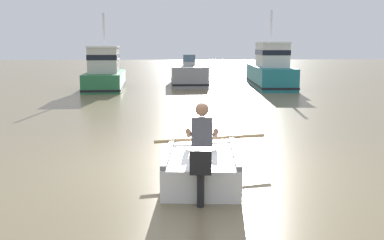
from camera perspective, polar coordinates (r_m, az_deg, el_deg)
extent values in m
plane|color=#7A6B4C|center=(8.04, 0.05, -5.63)|extent=(120.00, 120.00, 0.00)
cube|color=white|center=(7.52, 1.27, -4.98)|extent=(1.34, 3.18, 0.44)
cube|color=white|center=(9.20, 1.36, -2.30)|extent=(0.63, 0.45, 0.42)
cube|color=gray|center=(7.48, -2.63, -3.09)|extent=(0.32, 3.03, 0.08)
cube|color=gray|center=(7.47, 5.20, -3.13)|extent=(0.32, 3.03, 0.08)
cube|color=white|center=(7.38, 1.27, -3.82)|extent=(1.03, 0.36, 0.06)
cylinder|color=black|center=(5.92, 1.14, -8.49)|extent=(0.11, 0.11, 0.54)
cube|color=black|center=(5.82, 1.15, -5.21)|extent=(0.30, 0.26, 0.32)
cube|color=#4C4C51|center=(7.27, 1.28, -1.61)|extent=(0.36, 0.25, 0.52)
sphere|color=#9E7051|center=(7.20, 1.29, 1.36)|extent=(0.22, 0.22, 0.22)
cylinder|color=#9E7051|center=(7.32, -0.44, -1.68)|extent=(0.12, 0.43, 0.23)
cylinder|color=#9E7051|center=(7.32, 3.00, -1.69)|extent=(0.12, 0.43, 0.23)
cylinder|color=tan|center=(7.80, 2.40, -2.35)|extent=(1.96, 0.52, 0.06)
cube|color=#287042|center=(22.39, -10.92, 4.96)|extent=(1.96, 5.32, 0.82)
cube|color=black|center=(22.42, -10.90, 4.28)|extent=(2.00, 5.36, 0.10)
cube|color=beige|center=(21.87, -11.12, 7.47)|extent=(1.43, 2.26, 1.17)
cube|color=black|center=(21.87, -11.13, 7.86)|extent=(1.47, 2.29, 0.24)
cube|color=white|center=(21.86, -11.17, 9.11)|extent=(1.51, 2.38, 0.08)
cylinder|color=silver|center=(22.20, -11.10, 9.61)|extent=(0.10, 0.10, 2.80)
cube|color=gray|center=(24.13, -0.42, 5.71)|extent=(1.83, 4.45, 1.04)
cube|color=black|center=(24.15, -0.42, 4.91)|extent=(1.87, 4.49, 0.10)
cube|color=beige|center=(23.76, -0.38, 7.44)|extent=(0.63, 0.51, 0.44)
cube|color=slate|center=(23.50, -0.35, 7.86)|extent=(0.63, 0.05, 0.36)
cube|color=#1E727A|center=(23.64, 9.79, 5.50)|extent=(2.10, 6.78, 1.05)
cube|color=black|center=(23.67, 9.77, 4.68)|extent=(2.15, 6.82, 0.10)
cube|color=silver|center=(23.00, 10.10, 8.11)|extent=(1.48, 2.89, 1.13)
cube|color=black|center=(23.00, 10.11, 8.46)|extent=(1.52, 2.92, 0.24)
cube|color=white|center=(23.00, 10.14, 9.62)|extent=(1.56, 3.03, 0.08)
cylinder|color=silver|center=(23.43, 9.99, 10.17)|extent=(0.10, 0.10, 2.80)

